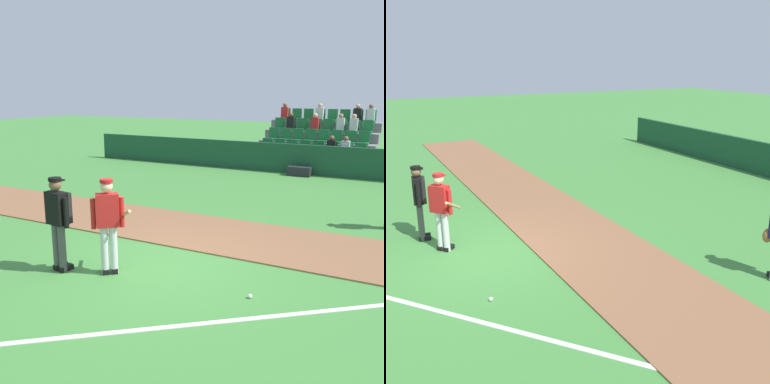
# 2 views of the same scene
# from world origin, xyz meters

# --- Properties ---
(ground_plane) EXTENTS (80.00, 80.00, 0.00)m
(ground_plane) POSITION_xyz_m (0.00, 0.00, 0.00)
(ground_plane) COLOR #42843A
(infield_dirt_path) EXTENTS (28.00, 2.53, 0.03)m
(infield_dirt_path) POSITION_xyz_m (0.00, 2.27, 0.01)
(infield_dirt_path) COLOR brown
(infield_dirt_path) RESTS_ON ground
(foul_line_chalk) EXTENTS (9.34, 7.69, 0.01)m
(foul_line_chalk) POSITION_xyz_m (3.00, -0.50, 0.01)
(foul_line_chalk) COLOR white
(foul_line_chalk) RESTS_ON ground
(batter_red_jersey) EXTENTS (0.71, 0.69, 1.76)m
(batter_red_jersey) POSITION_xyz_m (-0.58, -0.71, 0.97)
(batter_red_jersey) COLOR silver
(batter_red_jersey) RESTS_ON ground
(umpire_home_plate) EXTENTS (0.59, 0.34, 1.76)m
(umpire_home_plate) POSITION_xyz_m (-1.47, -1.02, 1.00)
(umpire_home_plate) COLOR #4C4C4C
(umpire_home_plate) RESTS_ON ground
(baseball) EXTENTS (0.07, 0.07, 0.07)m
(baseball) POSITION_xyz_m (2.04, -0.46, 0.04)
(baseball) COLOR white
(baseball) RESTS_ON ground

